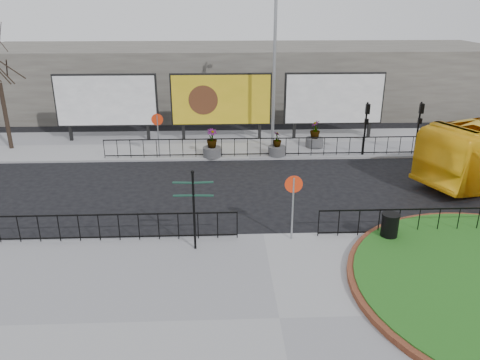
{
  "coord_description": "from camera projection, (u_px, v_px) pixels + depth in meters",
  "views": [
    {
      "loc": [
        -1.53,
        -15.63,
        8.35
      ],
      "look_at": [
        -0.8,
        1.88,
        1.58
      ],
      "focal_mm": 35.0,
      "sensor_mm": 36.0,
      "label": 1
    }
  ],
  "objects": [
    {
      "name": "pavement_far",
      "position": [
        246.0,
        144.0,
        28.79
      ],
      "size": [
        44.0,
        6.0,
        0.12
      ],
      "primitive_type": "cube",
      "color": "gray",
      "rests_on": "ground"
    },
    {
      "name": "billboard_right",
      "position": [
        334.0,
        99.0,
        29.0
      ],
      "size": [
        6.2,
        0.31,
        4.1
      ],
      "color": "black",
      "rests_on": "pavement_far"
    },
    {
      "name": "billboard_mid",
      "position": [
        221.0,
        100.0,
        28.73
      ],
      "size": [
        6.2,
        0.31,
        4.1
      ],
      "color": "black",
      "rests_on": "pavement_far"
    },
    {
      "name": "pavement_near",
      "position": [
        279.0,
        320.0,
        12.95
      ],
      "size": [
        30.0,
        10.0,
        0.12
      ],
      "primitive_type": "cube",
      "color": "gray",
      "rests_on": "ground"
    },
    {
      "name": "planter_b",
      "position": [
        277.0,
        148.0,
        26.31
      ],
      "size": [
        1.0,
        1.0,
        1.38
      ],
      "color": "#4C4C4F",
      "rests_on": "pavement_far"
    },
    {
      "name": "tree_left",
      "position": [
        1.0,
        89.0,
        26.5
      ],
      "size": [
        2.0,
        2.0,
        7.0
      ],
      "primitive_type": null,
      "color": "#2D2119",
      "rests_on": "pavement_far"
    },
    {
      "name": "billboard_left",
      "position": [
        106.0,
        101.0,
        28.45
      ],
      "size": [
        6.2,
        0.31,
        4.1
      ],
      "color": "black",
      "rests_on": "pavement_far"
    },
    {
      "name": "lamp_post",
      "position": [
        274.0,
        67.0,
        26.2
      ],
      "size": [
        0.74,
        0.18,
        9.23
      ],
      "color": "gray",
      "rests_on": "pavement_far"
    },
    {
      "name": "planter_c",
      "position": [
        315.0,
        137.0,
        27.79
      ],
      "size": [
        1.05,
        1.05,
        1.61
      ],
      "color": "#4C4C4F",
      "rests_on": "pavement_far"
    },
    {
      "name": "planter_a",
      "position": [
        212.0,
        147.0,
        26.06
      ],
      "size": [
        1.03,
        1.03,
        1.58
      ],
      "color": "#4C4C4F",
      "rests_on": "pavement_far"
    },
    {
      "name": "ground",
      "position": [
        263.0,
        237.0,
        17.63
      ],
      "size": [
        90.0,
        90.0,
        0.0
      ],
      "primitive_type": "plane",
      "color": "black",
      "rests_on": "ground"
    },
    {
      "name": "litter_bin",
      "position": [
        390.0,
        228.0,
        16.88
      ],
      "size": [
        0.65,
        0.65,
        1.08
      ],
      "color": "black",
      "rests_on": "pavement_near"
    },
    {
      "name": "fingerpost_sign",
      "position": [
        194.0,
        202.0,
        15.92
      ],
      "size": [
        1.38,
        0.24,
        2.95
      ],
      "rotation": [
        0.0,
        0.0,
        -0.09
      ],
      "color": "black",
      "rests_on": "pavement_near"
    },
    {
      "name": "speed_sign_near",
      "position": [
        293.0,
        193.0,
        16.61
      ],
      "size": [
        0.64,
        0.07,
        2.47
      ],
      "color": "gray",
      "rests_on": "pavement_near"
    },
    {
      "name": "railing_near_right",
      "position": [
        439.0,
        221.0,
        17.36
      ],
      "size": [
        9.0,
        0.1,
        1.1
      ],
      "primitive_type": null,
      "color": "black",
      "rests_on": "pavement_near"
    },
    {
      "name": "signal_pole_b",
      "position": [
        420.0,
        120.0,
        25.95
      ],
      "size": [
        0.22,
        0.26,
        3.0
      ],
      "color": "black",
      "rests_on": "pavement_far"
    },
    {
      "name": "railing_far",
      "position": [
        267.0,
        147.0,
        26.1
      ],
      "size": [
        18.0,
        0.1,
        1.1
      ],
      "primitive_type": null,
      "color": "black",
      "rests_on": "pavement_far"
    },
    {
      "name": "signal_pole_a",
      "position": [
        366.0,
        121.0,
        25.83
      ],
      "size": [
        0.22,
        0.26,
        3.0
      ],
      "color": "black",
      "rests_on": "pavement_far"
    },
    {
      "name": "speed_sign_far",
      "position": [
        158.0,
        126.0,
        25.51
      ],
      "size": [
        0.64,
        0.07,
        2.47
      ],
      "color": "gray",
      "rests_on": "pavement_far"
    },
    {
      "name": "building_backdrop",
      "position": [
        240.0,
        78.0,
        37.23
      ],
      "size": [
        40.0,
        10.0,
        5.0
      ],
      "primitive_type": "cube",
      "color": "slate",
      "rests_on": "ground"
    },
    {
      "name": "railing_near_left",
      "position": [
        99.0,
        227.0,
        16.88
      ],
      "size": [
        10.0,
        0.1,
        1.1
      ],
      "primitive_type": null,
      "color": "black",
      "rests_on": "pavement_near"
    }
  ]
}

